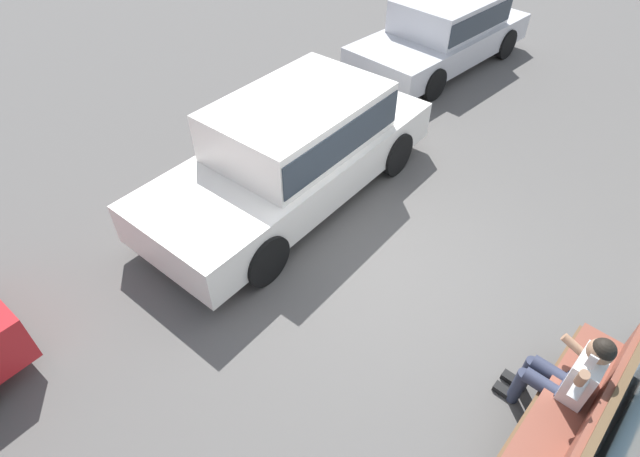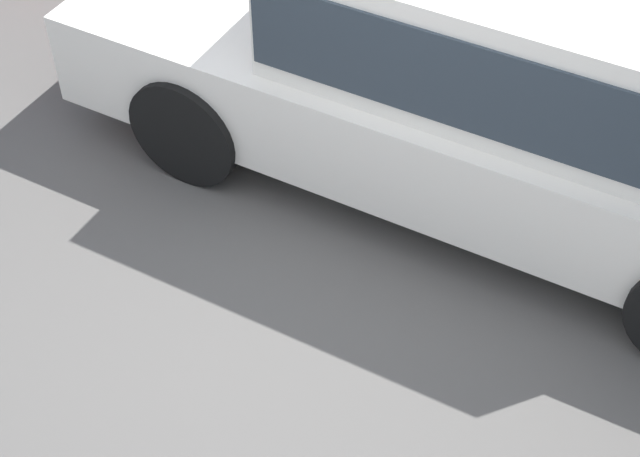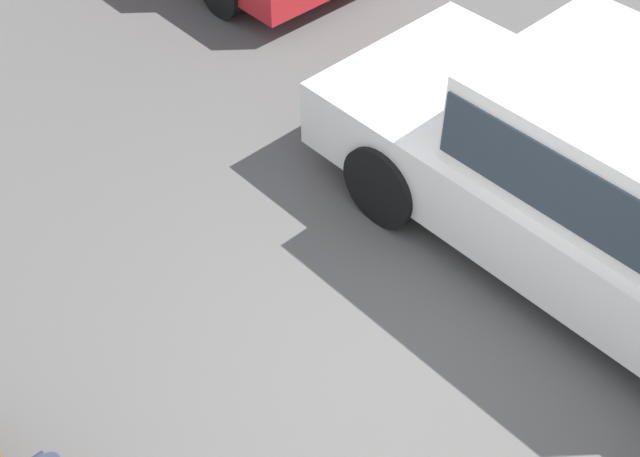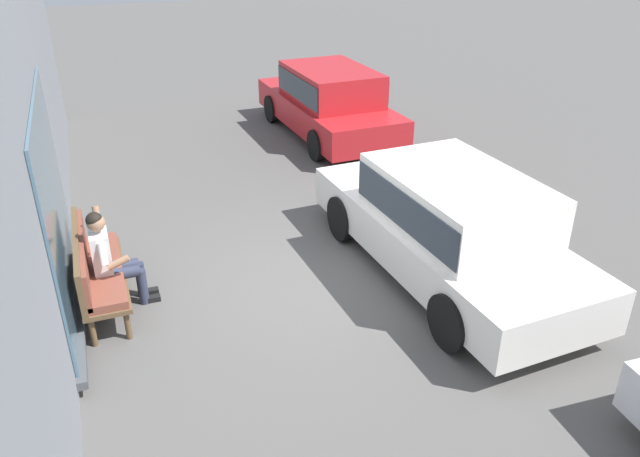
{
  "view_description": "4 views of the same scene",
  "coord_description": "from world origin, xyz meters",
  "px_view_note": "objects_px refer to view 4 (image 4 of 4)",
  "views": [
    {
      "loc": [
        3.81,
        2.6,
        4.76
      ],
      "look_at": [
        0.9,
        -0.03,
        1.09
      ],
      "focal_mm": 28.0,
      "sensor_mm": 36.0,
      "label": 1
    },
    {
      "loc": [
        -1.71,
        2.6,
        3.96
      ],
      "look_at": [
        -0.12,
        -0.02,
        0.8
      ],
      "focal_mm": 55.0,
      "sensor_mm": 36.0,
      "label": 2
    },
    {
      "loc": [
        -1.97,
        2.6,
        4.51
      ],
      "look_at": [
        0.76,
        0.29,
        0.82
      ],
      "focal_mm": 45.0,
      "sensor_mm": 36.0,
      "label": 3
    },
    {
      "loc": [
        -6.66,
        2.6,
        4.53
      ],
      "look_at": [
        0.14,
        0.05,
        0.8
      ],
      "focal_mm": 35.0,
      "sensor_mm": 36.0,
      "label": 4
    }
  ],
  "objects_px": {
    "bench": "(93,266)",
    "parked_car_far": "(329,99)",
    "parked_car_mid": "(449,221)",
    "person_on_phone": "(111,257)"
  },
  "relations": [
    {
      "from": "bench",
      "to": "parked_car_far",
      "type": "xyz_separation_m",
      "value": [
        5.18,
        -5.18,
        0.27
      ]
    },
    {
      "from": "bench",
      "to": "parked_car_mid",
      "type": "relative_size",
      "value": 0.4
    },
    {
      "from": "bench",
      "to": "parked_car_far",
      "type": "distance_m",
      "value": 7.33
    },
    {
      "from": "parked_car_far",
      "to": "person_on_phone",
      "type": "bearing_deg",
      "value": 136.68
    },
    {
      "from": "person_on_phone",
      "to": "bench",
      "type": "bearing_deg",
      "value": 69.49
    },
    {
      "from": "bench",
      "to": "person_on_phone",
      "type": "relative_size",
      "value": 1.45
    },
    {
      "from": "parked_car_far",
      "to": "parked_car_mid",
      "type": "bearing_deg",
      "value": 173.73
    },
    {
      "from": "parked_car_mid",
      "to": "bench",
      "type": "bearing_deg",
      "value": 78.29
    },
    {
      "from": "bench",
      "to": "person_on_phone",
      "type": "height_order",
      "value": "person_on_phone"
    },
    {
      "from": "parked_car_far",
      "to": "bench",
      "type": "bearing_deg",
      "value": 134.98
    }
  ]
}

